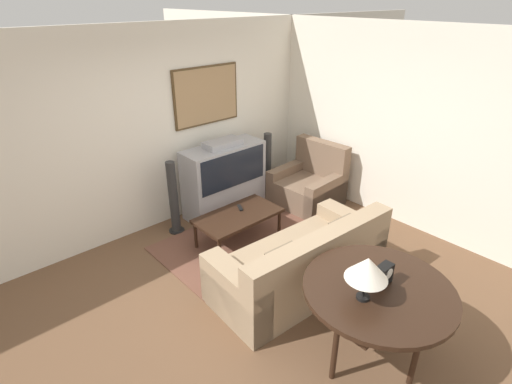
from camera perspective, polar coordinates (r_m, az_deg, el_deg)
name	(u,v)px	position (r m, az deg, el deg)	size (l,w,h in m)	color
ground_plane	(258,294)	(4.58, 0.33, -14.30)	(12.00, 12.00, 0.00)	brown
wall_back	(151,132)	(5.50, -14.76, 8.28)	(12.00, 0.10, 2.70)	silver
wall_right	(402,129)	(5.83, 20.12, 8.49)	(0.06, 12.00, 2.70)	silver
area_rug	(248,240)	(5.44, -1.10, -6.84)	(2.29, 1.52, 0.01)	brown
tv	(224,179)	(5.92, -4.56, 1.89)	(1.24, 0.48, 1.14)	#9E9EA3
couch	(301,264)	(4.52, 6.52, -10.23)	(2.04, 1.02, 0.84)	#9E8466
armchair	(309,185)	(6.32, 7.54, 0.96)	(0.94, 0.97, 0.95)	brown
coffee_table	(238,217)	(5.22, -2.55, -3.60)	(1.12, 0.60, 0.42)	black
console_table	(378,294)	(3.64, 17.10, -13.72)	(1.28, 1.28, 0.78)	black
table_lamp	(367,269)	(3.28, 15.60, -10.52)	(0.34, 0.34, 0.40)	black
mantel_clock	(384,274)	(3.61, 17.81, -11.12)	(0.16, 0.10, 0.18)	black
remote	(240,208)	(5.33, -2.29, -2.25)	(0.11, 0.16, 0.02)	black
speaker_tower_left	(174,200)	(5.51, -11.69, -1.08)	(0.21, 0.21, 1.04)	black
speaker_tower_right	(267,166)	(6.45, 1.62, 3.70)	(0.21, 0.21, 1.04)	black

